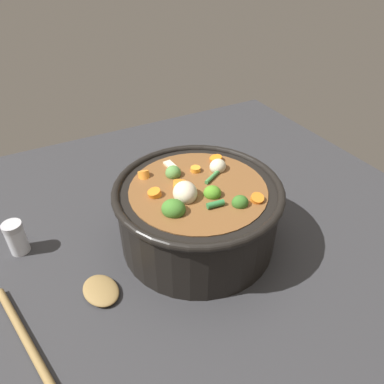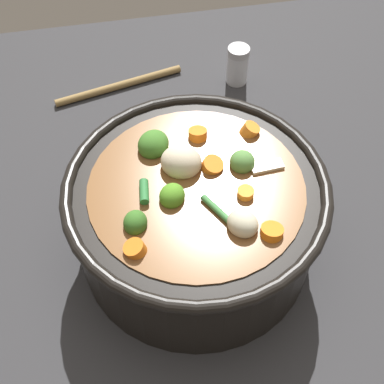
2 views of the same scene
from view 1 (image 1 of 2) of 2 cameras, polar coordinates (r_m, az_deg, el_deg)
name	(u,v)px [view 1 (image 1 of 2)]	position (r m, az deg, el deg)	size (l,w,h in m)	color
ground_plane	(197,239)	(0.74, 0.88, -7.55)	(1.10, 1.10, 0.00)	#2D2D30
cooking_pot	(198,213)	(0.70, 0.92, -3.31)	(0.32, 0.32, 0.16)	black
wooden_spoon	(74,307)	(0.66, -18.19, -16.89)	(0.23, 0.20, 0.01)	olive
salt_shaker	(16,238)	(0.78, -26.13, -6.52)	(0.04, 0.04, 0.07)	silver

